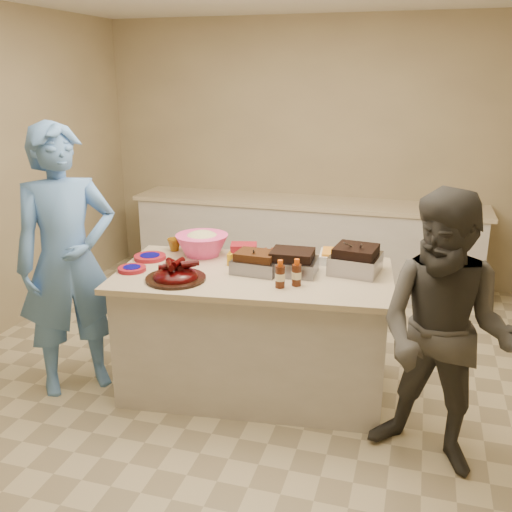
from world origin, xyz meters
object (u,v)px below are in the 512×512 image
(island, at_px, (254,386))
(bbq_bottle_a, at_px, (280,287))
(roasting_pan, at_px, (355,272))
(mustard_bottle, at_px, (230,265))
(rib_platter, at_px, (176,280))
(guest_gray, at_px, (431,461))
(coleslaw_bowl, at_px, (202,255))
(bbq_bottle_b, at_px, (296,285))
(plastic_cup, at_px, (175,251))
(guest_blue, at_px, (80,384))

(island, xyz_separation_m, bbq_bottle_a, (0.24, -0.22, 0.87))
(roasting_pan, bearing_deg, mustard_bottle, -166.25)
(island, bearing_deg, rib_platter, -154.03)
(roasting_pan, relative_size, mustard_bottle, 2.82)
(roasting_pan, bearing_deg, rib_platter, -149.40)
(roasting_pan, xyz_separation_m, bbq_bottle_a, (-0.41, -0.42, 0.00))
(roasting_pan, xyz_separation_m, guest_gray, (0.57, -0.69, -0.87))
(bbq_bottle_a, height_order, mustard_bottle, bbq_bottle_a)
(mustard_bottle, bearing_deg, coleslaw_bowl, 148.05)
(rib_platter, bearing_deg, bbq_bottle_a, 4.95)
(island, relative_size, guest_gray, 1.15)
(bbq_bottle_a, xyz_separation_m, bbq_bottle_b, (0.09, 0.06, 0.00))
(roasting_pan, height_order, coleslaw_bowl, coleslaw_bowl)
(island, height_order, mustard_bottle, mustard_bottle)
(bbq_bottle_b, distance_m, guest_gray, 1.29)
(bbq_bottle_a, bearing_deg, mustard_bottle, 144.16)
(bbq_bottle_a, distance_m, mustard_bottle, 0.54)
(roasting_pan, bearing_deg, plastic_cup, -177.58)
(rib_platter, relative_size, bbq_bottle_a, 2.19)
(bbq_bottle_b, bearing_deg, mustard_bottle, 154.31)
(bbq_bottle_b, distance_m, guest_blue, 1.78)
(bbq_bottle_a, bearing_deg, guest_blue, -176.35)
(roasting_pan, height_order, guest_gray, roasting_pan)
(mustard_bottle, bearing_deg, bbq_bottle_a, -35.84)
(bbq_bottle_b, relative_size, guest_gray, 0.11)
(bbq_bottle_a, bearing_deg, coleslaw_bowl, 145.60)
(coleslaw_bowl, bearing_deg, guest_gray, -24.24)
(roasting_pan, height_order, bbq_bottle_b, bbq_bottle_b)
(roasting_pan, bearing_deg, bbq_bottle_a, -127.73)
(island, bearing_deg, bbq_bottle_a, -49.83)
(plastic_cup, bearing_deg, guest_gray, -22.59)
(roasting_pan, xyz_separation_m, mustard_bottle, (-0.85, -0.10, 0.00))
(bbq_bottle_b, xyz_separation_m, guest_gray, (0.89, -0.34, -0.87))
(bbq_bottle_a, distance_m, guest_gray, 1.34)
(rib_platter, bearing_deg, mustard_bottle, 57.44)
(bbq_bottle_a, bearing_deg, bbq_bottle_b, 34.46)
(plastic_cup, bearing_deg, guest_blue, -129.03)
(roasting_pan, relative_size, bbq_bottle_b, 1.79)
(rib_platter, height_order, mustard_bottle, rib_platter)
(mustard_bottle, height_order, guest_gray, mustard_bottle)
(coleslaw_bowl, bearing_deg, bbq_bottle_a, -34.40)
(rib_platter, bearing_deg, coleslaw_bowl, 93.20)
(guest_blue, bearing_deg, island, -29.10)
(bbq_bottle_b, bearing_deg, island, 153.83)
(roasting_pan, relative_size, bbq_bottle_a, 1.75)
(guest_blue, bearing_deg, roasting_pan, -28.36)
(guest_gray, bearing_deg, coleslaw_bowl, 174.86)
(roasting_pan, distance_m, mustard_bottle, 0.86)
(island, height_order, bbq_bottle_a, bbq_bottle_a)
(guest_blue, bearing_deg, mustard_bottle, -21.63)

